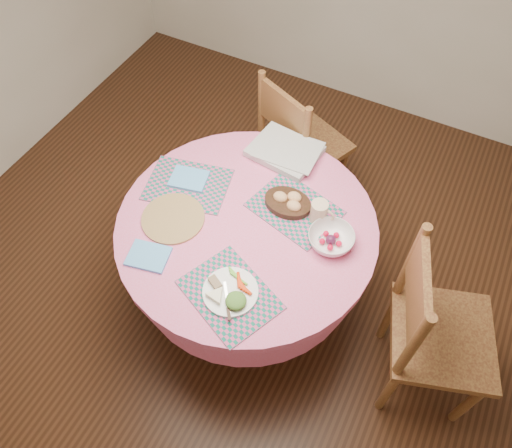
{
  "coord_description": "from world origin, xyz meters",
  "views": [
    {
      "loc": [
        0.67,
        -1.2,
        2.65
      ],
      "look_at": [
        0.05,
        0.0,
        0.78
      ],
      "focal_mm": 35.0,
      "sensor_mm": 36.0,
      "label": 1
    }
  ],
  "objects_px": {
    "chair_back": "(299,143)",
    "dinner_plate": "(231,293)",
    "latte_mug": "(319,212)",
    "dining_table": "(247,246)",
    "chair_right": "(432,330)",
    "fruit_bowl": "(331,239)",
    "wicker_trivet": "(173,218)",
    "bread_bowl": "(288,202)"
  },
  "relations": [
    {
      "from": "chair_back",
      "to": "bread_bowl",
      "type": "distance_m",
      "value": 0.73
    },
    {
      "from": "dining_table",
      "to": "bread_bowl",
      "type": "relative_size",
      "value": 5.39
    },
    {
      "from": "chair_back",
      "to": "dinner_plate",
      "type": "bearing_deg",
      "value": 123.51
    },
    {
      "from": "chair_back",
      "to": "fruit_bowl",
      "type": "bearing_deg",
      "value": 146.32
    },
    {
      "from": "chair_back",
      "to": "latte_mug",
      "type": "distance_m",
      "value": 0.81
    },
    {
      "from": "dinner_plate",
      "to": "latte_mug",
      "type": "height_order",
      "value": "latte_mug"
    },
    {
      "from": "chair_right",
      "to": "wicker_trivet",
      "type": "bearing_deg",
      "value": 77.54
    },
    {
      "from": "wicker_trivet",
      "to": "latte_mug",
      "type": "relative_size",
      "value": 2.56
    },
    {
      "from": "wicker_trivet",
      "to": "chair_back",
      "type": "bearing_deg",
      "value": 76.31
    },
    {
      "from": "dining_table",
      "to": "wicker_trivet",
      "type": "height_order",
      "value": "wicker_trivet"
    },
    {
      "from": "dinner_plate",
      "to": "bread_bowl",
      "type": "bearing_deg",
      "value": 89.05
    },
    {
      "from": "dining_table",
      "to": "chair_back",
      "type": "distance_m",
      "value": 0.83
    },
    {
      "from": "dining_table",
      "to": "latte_mug",
      "type": "bearing_deg",
      "value": 30.91
    },
    {
      "from": "chair_right",
      "to": "dinner_plate",
      "type": "relative_size",
      "value": 4.34
    },
    {
      "from": "chair_right",
      "to": "fruit_bowl",
      "type": "distance_m",
      "value": 0.61
    },
    {
      "from": "wicker_trivet",
      "to": "chair_right",
      "type": "bearing_deg",
      "value": 5.54
    },
    {
      "from": "chair_back",
      "to": "dining_table",
      "type": "bearing_deg",
      "value": 119.72
    },
    {
      "from": "dinner_plate",
      "to": "fruit_bowl",
      "type": "height_order",
      "value": "fruit_bowl"
    },
    {
      "from": "fruit_bowl",
      "to": "wicker_trivet",
      "type": "bearing_deg",
      "value": -163.27
    },
    {
      "from": "dining_table",
      "to": "fruit_bowl",
      "type": "bearing_deg",
      "value": 11.47
    },
    {
      "from": "chair_back",
      "to": "dinner_plate",
      "type": "height_order",
      "value": "chair_back"
    },
    {
      "from": "dinner_plate",
      "to": "latte_mug",
      "type": "relative_size",
      "value": 2.06
    },
    {
      "from": "bread_bowl",
      "to": "latte_mug",
      "type": "xyz_separation_m",
      "value": [
        0.16,
        -0.01,
        0.03
      ]
    },
    {
      "from": "dining_table",
      "to": "latte_mug",
      "type": "height_order",
      "value": "latte_mug"
    },
    {
      "from": "dining_table",
      "to": "latte_mug",
      "type": "xyz_separation_m",
      "value": [
        0.29,
        0.17,
        0.26
      ]
    },
    {
      "from": "chair_right",
      "to": "fruit_bowl",
      "type": "height_order",
      "value": "chair_right"
    },
    {
      "from": "chair_right",
      "to": "bread_bowl",
      "type": "xyz_separation_m",
      "value": [
        -0.82,
        0.2,
        0.24
      ]
    },
    {
      "from": "dinner_plate",
      "to": "bread_bowl",
      "type": "distance_m",
      "value": 0.55
    },
    {
      "from": "chair_right",
      "to": "dinner_plate",
      "type": "bearing_deg",
      "value": 94.82
    },
    {
      "from": "wicker_trivet",
      "to": "dinner_plate",
      "type": "xyz_separation_m",
      "value": [
        0.44,
        -0.23,
        0.02
      ]
    },
    {
      "from": "chair_right",
      "to": "dining_table",
      "type": "bearing_deg",
      "value": 71.3
    },
    {
      "from": "dinner_plate",
      "to": "latte_mug",
      "type": "distance_m",
      "value": 0.56
    },
    {
      "from": "chair_back",
      "to": "dinner_plate",
      "type": "distance_m",
      "value": 1.23
    },
    {
      "from": "bread_bowl",
      "to": "latte_mug",
      "type": "bearing_deg",
      "value": -3.74
    },
    {
      "from": "chair_back",
      "to": "latte_mug",
      "type": "bearing_deg",
      "value": 143.81
    },
    {
      "from": "dining_table",
      "to": "chair_right",
      "type": "height_order",
      "value": "chair_right"
    },
    {
      "from": "dinner_plate",
      "to": "fruit_bowl",
      "type": "xyz_separation_m",
      "value": [
        0.27,
        0.44,
        0.01
      ]
    },
    {
      "from": "chair_right",
      "to": "latte_mug",
      "type": "height_order",
      "value": "chair_right"
    },
    {
      "from": "dining_table",
      "to": "wicker_trivet",
      "type": "relative_size",
      "value": 4.13
    },
    {
      "from": "chair_back",
      "to": "fruit_bowl",
      "type": "distance_m",
      "value": 0.93
    },
    {
      "from": "chair_right",
      "to": "wicker_trivet",
      "type": "distance_m",
      "value": 1.29
    },
    {
      "from": "dinner_plate",
      "to": "wicker_trivet",
      "type": "bearing_deg",
      "value": 152.78
    }
  ]
}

